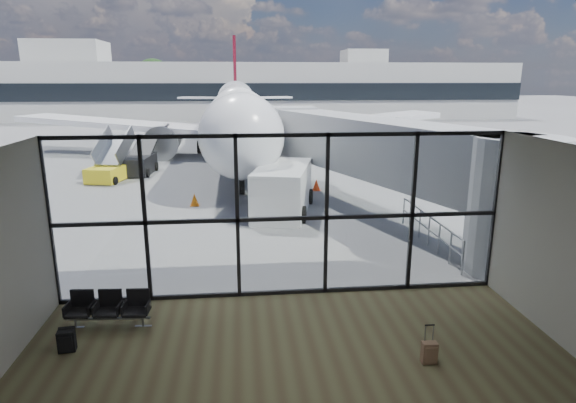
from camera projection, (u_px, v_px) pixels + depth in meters
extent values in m
plane|color=slate|center=(249.00, 134.00, 52.01)|extent=(220.00, 220.00, 0.00)
cube|color=brown|center=(301.00, 380.00, 9.62)|extent=(12.00, 8.00, 0.01)
cube|color=silver|center=(302.00, 158.00, 8.50)|extent=(12.00, 8.00, 0.02)
cube|color=white|center=(282.00, 217.00, 12.91)|extent=(12.00, 0.04, 4.50)
cube|color=black|center=(283.00, 292.00, 13.46)|extent=(12.00, 0.12, 0.10)
cube|color=black|center=(282.00, 219.00, 12.92)|extent=(12.00, 0.12, 0.10)
cube|color=black|center=(282.00, 135.00, 12.37)|extent=(12.00, 0.12, 0.10)
cube|color=black|center=(49.00, 224.00, 12.32)|extent=(0.10, 0.12, 4.50)
cube|color=black|center=(145.00, 221.00, 12.56)|extent=(0.10, 0.12, 4.50)
cube|color=black|center=(237.00, 218.00, 12.79)|extent=(0.10, 0.12, 4.50)
cube|color=black|center=(326.00, 216.00, 13.03)|extent=(0.10, 0.12, 4.50)
cube|color=black|center=(412.00, 213.00, 13.27)|extent=(0.10, 0.12, 4.50)
cube|color=black|center=(495.00, 211.00, 13.50)|extent=(0.10, 0.12, 4.50)
cylinder|color=#949699|center=(515.00, 206.00, 14.62)|extent=(2.80, 2.80, 4.20)
cube|color=#949699|center=(370.00, 146.00, 20.88)|extent=(7.45, 14.81, 2.40)
cube|color=#949699|center=(292.00, 130.00, 27.36)|extent=(2.60, 2.20, 2.60)
cylinder|color=gray|center=(278.00, 167.00, 27.81)|extent=(0.20, 0.20, 1.80)
cylinder|color=gray|center=(305.00, 166.00, 27.97)|extent=(0.20, 0.20, 1.80)
cylinder|color=black|center=(292.00, 177.00, 28.05)|extent=(1.80, 0.56, 0.56)
cylinder|color=gray|center=(463.00, 258.00, 14.66)|extent=(0.06, 0.06, 1.10)
cylinder|color=gray|center=(450.00, 248.00, 15.53)|extent=(0.06, 0.06, 1.10)
cylinder|color=gray|center=(439.00, 239.00, 16.39)|extent=(0.06, 0.06, 1.10)
cylinder|color=gray|center=(429.00, 231.00, 17.26)|extent=(0.06, 0.06, 1.10)
cylinder|color=gray|center=(420.00, 223.00, 18.13)|extent=(0.06, 0.06, 1.10)
cylinder|color=gray|center=(411.00, 217.00, 18.99)|extent=(0.06, 0.06, 1.10)
cylinder|color=gray|center=(404.00, 211.00, 19.86)|extent=(0.06, 0.06, 1.10)
cylinder|color=gray|center=(430.00, 217.00, 17.13)|extent=(0.06, 5.40, 0.06)
cylinder|color=gray|center=(429.00, 229.00, 17.25)|extent=(0.06, 5.40, 0.06)
cube|color=#B1B0AC|center=(245.00, 91.00, 72.21)|extent=(80.00, 12.00, 8.00)
cube|color=black|center=(246.00, 92.00, 66.33)|extent=(80.00, 0.20, 2.40)
cube|color=#B1B0AC|center=(68.00, 52.00, 68.37)|extent=(10.00, 8.00, 3.00)
cube|color=#B1B0AC|center=(363.00, 57.00, 72.74)|extent=(6.00, 6.00, 2.00)
cylinder|color=#382619|center=(5.00, 105.00, 78.61)|extent=(0.50, 0.50, 3.06)
sphere|color=black|center=(2.00, 82.00, 77.68)|extent=(5.61, 5.61, 5.61)
cylinder|color=#382619|center=(44.00, 104.00, 79.16)|extent=(0.50, 0.50, 3.42)
sphere|color=black|center=(40.00, 78.00, 78.12)|extent=(6.27, 6.27, 6.27)
cylinder|color=#382619|center=(81.00, 106.00, 79.84)|extent=(0.50, 0.50, 2.70)
sphere|color=black|center=(79.00, 86.00, 79.02)|extent=(4.95, 4.95, 4.95)
cylinder|color=#382619|center=(119.00, 105.00, 80.39)|extent=(0.50, 0.50, 3.06)
sphere|color=black|center=(117.00, 82.00, 79.45)|extent=(5.61, 5.61, 5.61)
cylinder|color=#382619|center=(155.00, 104.00, 80.93)|extent=(0.50, 0.50, 3.42)
sphere|color=black|center=(153.00, 78.00, 79.89)|extent=(6.27, 6.27, 6.27)
cube|color=gray|center=(109.00, 319.00, 11.63)|extent=(1.98, 0.20, 0.04)
cube|color=black|center=(80.00, 313.00, 11.56)|extent=(0.59, 0.56, 0.07)
cube|color=black|center=(83.00, 299.00, 11.75)|extent=(0.56, 0.10, 0.50)
cube|color=black|center=(108.00, 312.00, 11.59)|extent=(0.59, 0.56, 0.07)
cube|color=black|center=(111.00, 299.00, 11.77)|extent=(0.56, 0.10, 0.50)
cube|color=black|center=(137.00, 312.00, 11.61)|extent=(0.59, 0.56, 0.07)
cube|color=black|center=(139.00, 298.00, 11.80)|extent=(0.56, 0.10, 0.50)
cylinder|color=gray|center=(75.00, 323.00, 11.63)|extent=(0.05, 0.05, 0.23)
cylinder|color=gray|center=(143.00, 322.00, 11.69)|extent=(0.05, 0.05, 0.23)
cube|color=black|center=(67.00, 341.00, 10.59)|extent=(0.38, 0.26, 0.50)
cube|color=black|center=(65.00, 344.00, 10.46)|extent=(0.30, 0.10, 0.34)
cylinder|color=black|center=(67.00, 328.00, 10.63)|extent=(0.35, 0.13, 0.09)
cube|color=#826048|center=(429.00, 352.00, 10.14)|extent=(0.32, 0.20, 0.47)
cube|color=#826048|center=(431.00, 355.00, 10.04)|extent=(0.26, 0.04, 0.35)
cylinder|color=gray|center=(425.00, 333.00, 10.12)|extent=(0.02, 0.02, 0.39)
cylinder|color=gray|center=(433.00, 333.00, 10.13)|extent=(0.02, 0.02, 0.39)
cube|color=black|center=(430.00, 325.00, 10.07)|extent=(0.21, 0.03, 0.02)
cylinder|color=black|center=(423.00, 360.00, 10.27)|extent=(0.03, 0.05, 0.05)
cylinder|color=black|center=(431.00, 360.00, 10.29)|extent=(0.03, 0.05, 0.05)
cylinder|color=white|center=(237.00, 112.00, 37.80)|extent=(4.35, 32.54, 4.01)
sphere|color=white|center=(241.00, 137.00, 22.17)|extent=(4.01, 4.01, 4.01)
cone|color=white|center=(236.00, 98.00, 55.96)|extent=(4.08, 6.54, 4.01)
cube|color=black|center=(241.00, 123.00, 22.66)|extent=(2.40, 1.33, 0.54)
cube|color=white|center=(121.00, 124.00, 38.07)|extent=(16.61, 8.37, 1.28)
cylinder|color=black|center=(164.00, 141.00, 36.64)|extent=(2.31, 3.71, 2.27)
cube|color=white|center=(205.00, 98.00, 55.04)|extent=(6.22, 3.09, 0.19)
cube|color=white|center=(348.00, 122.00, 40.08)|extent=(16.57, 8.68, 1.28)
cylinder|color=black|center=(310.00, 139.00, 37.87)|extent=(2.31, 3.71, 2.27)
cube|color=white|center=(266.00, 97.00, 55.79)|extent=(6.24, 3.20, 0.19)
cube|color=maroon|center=(235.00, 67.00, 55.07)|extent=(0.37, 4.12, 6.50)
cylinder|color=gray|center=(242.00, 180.00, 24.87)|extent=(0.22, 0.22, 1.52)
cylinder|color=black|center=(242.00, 187.00, 24.97)|extent=(0.28, 0.76, 0.76)
cylinder|color=black|center=(200.00, 147.00, 38.68)|extent=(0.50, 1.04, 1.04)
cylinder|color=black|center=(275.00, 146.00, 39.34)|extent=(0.50, 1.04, 1.04)
cube|color=silver|center=(283.00, 189.00, 21.45)|extent=(3.19, 5.21, 2.11)
cube|color=black|center=(277.00, 185.00, 19.59)|extent=(2.25, 1.70, 0.74)
cylinder|color=black|center=(253.00, 213.00, 20.24)|extent=(0.43, 0.78, 0.74)
cylinder|color=black|center=(303.00, 215.00, 19.97)|extent=(0.43, 0.78, 0.74)
cylinder|color=black|center=(266.00, 195.00, 23.28)|extent=(0.43, 0.78, 0.74)
cylinder|color=black|center=(310.00, 197.00, 23.00)|extent=(0.43, 0.78, 0.74)
cube|color=black|center=(139.00, 164.00, 30.18)|extent=(1.79, 3.41, 1.10)
cube|color=black|center=(144.00, 148.00, 31.26)|extent=(1.53, 2.84, 1.13)
cylinder|color=black|center=(122.00, 173.00, 29.18)|extent=(0.26, 0.57, 0.55)
cylinder|color=black|center=(147.00, 173.00, 29.22)|extent=(0.26, 0.57, 0.55)
cylinder|color=black|center=(132.00, 167.00, 31.31)|extent=(0.26, 0.57, 0.55)
cylinder|color=black|center=(156.00, 166.00, 31.35)|extent=(0.26, 0.57, 0.55)
cube|color=yellow|center=(109.00, 173.00, 28.28)|extent=(2.32, 3.24, 0.84)
cube|color=gray|center=(114.00, 150.00, 28.78)|extent=(1.98, 2.65, 1.55)
cylinder|color=black|center=(87.00, 180.00, 27.44)|extent=(0.31, 0.50, 0.46)
cylinder|color=black|center=(115.00, 181.00, 27.22)|extent=(0.31, 0.50, 0.46)
cylinder|color=black|center=(105.00, 173.00, 29.45)|extent=(0.31, 0.50, 0.46)
cylinder|color=black|center=(131.00, 174.00, 29.23)|extent=(0.31, 0.50, 0.46)
cube|color=orange|center=(195.00, 205.00, 22.82)|extent=(0.42, 0.42, 0.03)
cone|color=orange|center=(195.00, 199.00, 22.75)|extent=(0.40, 0.40, 0.60)
cube|color=red|center=(316.00, 190.00, 25.95)|extent=(0.42, 0.42, 0.03)
cone|color=red|center=(316.00, 185.00, 25.88)|extent=(0.40, 0.40, 0.61)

